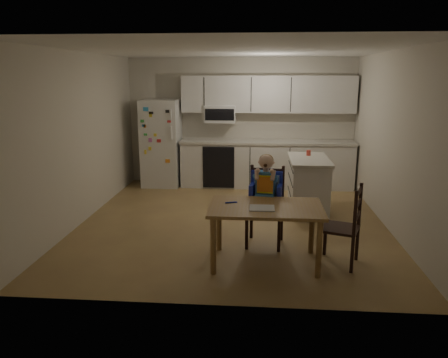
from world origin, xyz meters
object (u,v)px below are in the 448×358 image
refrigerator (162,143)px  chair_side (348,221)px  red_cup (309,153)px  dining_table (266,214)px  chair_booster (266,190)px  kitchen_island (308,185)px

refrigerator → chair_side: refrigerator is taller
refrigerator → chair_side: (2.96, -3.60, -0.31)m
red_cup → dining_table: red_cup is taller
red_cup → chair_booster: bearing=-112.5°
red_cup → chair_booster: chair_booster is taller
red_cup → dining_table: bearing=-107.1°
chair_booster → chair_side: (0.93, -0.60, -0.19)m
refrigerator → kitchen_island: size_ratio=1.44×
dining_table → chair_side: bearing=1.1°
red_cup → dining_table: size_ratio=0.07×
kitchen_island → dining_table: bearing=-108.6°
dining_table → chair_side: chair_side is taller
red_cup → dining_table: 2.47m
kitchen_island → dining_table: (-0.71, -2.10, 0.16)m
dining_table → red_cup: bearing=72.9°
kitchen_island → dining_table: size_ratio=0.91×
chair_side → chair_booster: bearing=-102.9°
refrigerator → chair_side: size_ratio=1.79×
dining_table → chair_side: size_ratio=1.37×
kitchen_island → chair_side: chair_side is taller
refrigerator → dining_table: size_ratio=1.31×
red_cup → chair_side: (0.22, -2.33, -0.38)m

